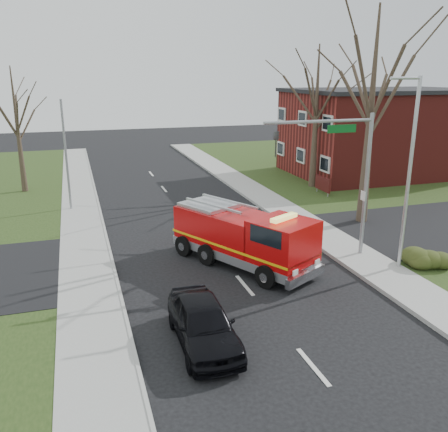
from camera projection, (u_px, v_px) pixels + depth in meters
name	position (u px, v px, depth m)	size (l,w,h in m)	color
ground	(245.00, 286.00, 19.74)	(120.00, 120.00, 0.00)	black
sidewalk_right	(373.00, 266.00, 21.52)	(2.40, 80.00, 0.15)	gray
sidewalk_left	(91.00, 305.00, 17.92)	(2.40, 80.00, 0.15)	gray
brick_building	(381.00, 132.00, 40.62)	(15.40, 10.40, 7.25)	maroon
health_center_sign	(323.00, 184.00, 33.94)	(0.12, 2.00, 1.40)	#43100F
hedge_corner	(441.00, 257.00, 21.27)	(2.80, 2.00, 0.90)	#343D16
bare_tree_near	(372.00, 94.00, 25.83)	(6.00, 6.00, 12.00)	#3C2D24
bare_tree_far	(317.00, 102.00, 34.74)	(5.25, 5.25, 10.50)	#3C2D24
bare_tree_left	(16.00, 116.00, 33.48)	(4.50, 4.50, 9.00)	#3C2D24
traffic_signal_mast	(344.00, 161.00, 21.26)	(5.29, 0.18, 6.80)	gray
streetlight_pole	(409.00, 170.00, 20.04)	(1.48, 0.16, 8.40)	#B7BABF
utility_pole_far	(66.00, 157.00, 29.53)	(0.14, 0.14, 7.00)	gray
fire_engine	(244.00, 239.00, 21.52)	(5.37, 7.34, 2.83)	#B50809
parked_car_maroon	(203.00, 323.00, 15.29)	(1.80, 4.47, 1.52)	black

